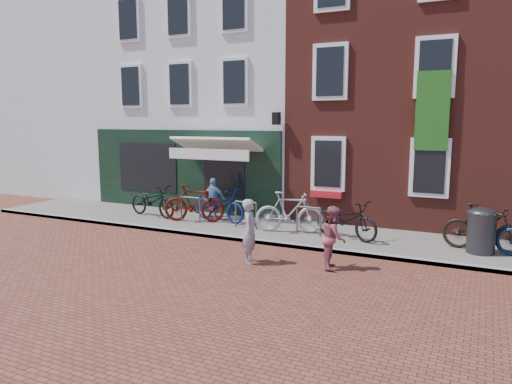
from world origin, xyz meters
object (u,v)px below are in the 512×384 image
at_px(boy, 333,237).
at_px(bicycle_4, 346,219).
at_px(bicycle_1, 194,203).
at_px(bicycle_2, 220,205).
at_px(bicycle_0, 152,201).
at_px(litter_bin, 482,228).
at_px(cafe_person, 214,199).
at_px(bicycle_5, 485,228).
at_px(woman, 250,231).
at_px(bicycle_3, 289,212).

distance_m(boy, bicycle_4, 2.51).
height_order(bicycle_1, bicycle_4, bicycle_1).
relative_size(bicycle_1, bicycle_4, 0.97).
bearing_deg(bicycle_2, bicycle_0, 109.59).
bearing_deg(bicycle_1, litter_bin, -107.87).
bearing_deg(litter_bin, cafe_person, 175.60).
xyz_separation_m(cafe_person, bicycle_0, (-2.12, -0.49, -0.15)).
distance_m(bicycle_0, bicycle_1, 1.73).
xyz_separation_m(bicycle_1, bicycle_2, (0.72, 0.40, -0.06)).
height_order(bicycle_2, bicycle_5, bicycle_5).
height_order(woman, cafe_person, woman).
distance_m(boy, bicycle_1, 5.93).
xyz_separation_m(bicycle_4, bicycle_5, (3.47, 0.14, 0.06)).
bearing_deg(bicycle_2, bicycle_5, -79.73).
relative_size(boy, cafe_person, 1.04).
xyz_separation_m(cafe_person, bicycle_2, (0.33, -0.18, -0.15)).
distance_m(litter_bin, bicycle_0, 10.12).
bearing_deg(litter_bin, bicycle_0, 179.28).
xyz_separation_m(litter_bin, bicycle_0, (-10.12, 0.13, -0.09)).
height_order(bicycle_0, bicycle_2, same).
distance_m(bicycle_1, bicycle_3, 3.33).
height_order(bicycle_2, bicycle_4, same).
relative_size(litter_bin, boy, 0.84).
bearing_deg(cafe_person, woman, 126.99).
bearing_deg(bicycle_1, bicycle_5, -106.75).
xyz_separation_m(bicycle_2, bicycle_3, (2.61, -0.45, 0.06)).
distance_m(bicycle_1, bicycle_2, 0.82).
relative_size(boy, bicycle_5, 0.72).
bearing_deg(bicycle_4, bicycle_0, 110.33).
height_order(woman, bicycle_0, woman).
height_order(litter_bin, bicycle_2, litter_bin).
distance_m(bicycle_2, bicycle_5, 7.75).
height_order(bicycle_0, bicycle_4, same).
relative_size(bicycle_4, bicycle_5, 1.03).
height_order(boy, bicycle_5, boy).
distance_m(boy, bicycle_0, 7.57).
xyz_separation_m(bicycle_0, bicycle_2, (2.45, 0.31, 0.00)).
distance_m(litter_bin, bicycle_3, 5.06).
bearing_deg(bicycle_2, bicycle_4, -83.25).
relative_size(bicycle_1, bicycle_5, 1.00).
relative_size(woman, boy, 1.06).
height_order(litter_bin, bicycle_0, litter_bin).
distance_m(litter_bin, bicycle_2, 7.69).
bearing_deg(bicycle_0, cafe_person, -67.17).
xyz_separation_m(bicycle_2, bicycle_4, (4.28, -0.42, 0.00)).
relative_size(bicycle_2, bicycle_4, 1.00).
bearing_deg(bicycle_4, bicycle_2, 105.65).
xyz_separation_m(cafe_person, bicycle_4, (4.60, -0.59, -0.15)).
distance_m(woman, bicycle_4, 3.30).
distance_m(woman, bicycle_3, 2.91).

